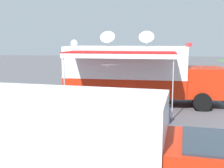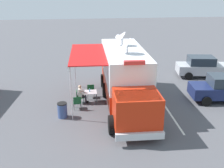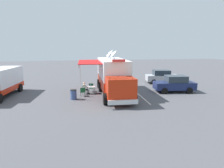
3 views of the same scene
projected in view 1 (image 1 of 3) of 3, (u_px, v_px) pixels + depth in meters
ground_plane at (125, 103)px, 17.61m from camera, size 100.00×100.00×0.00m
lot_stripe at (167, 96)px, 19.63m from camera, size 0.32×4.80×0.01m
command_truck at (137, 72)px, 17.15m from camera, size 5.09×9.58×4.53m
folding_table at (125, 100)px, 15.27m from camera, size 0.83×0.83×0.73m
water_bottle at (124, 97)px, 15.19m from camera, size 0.07×0.07×0.22m
folding_chair_at_table at (125, 107)px, 14.51m from camera, size 0.50×0.50×0.87m
folding_chair_beside_table at (110, 102)px, 15.46m from camera, size 0.50×0.50×0.87m
folding_chair_spare_by_truck at (144, 108)px, 14.28m from camera, size 0.51×0.51×0.87m
seated_responder at (126, 103)px, 14.67m from camera, size 0.67×0.57×1.25m
trash_bin at (164, 114)px, 13.30m from camera, size 0.57×0.57×0.91m
traffic_cone at (37, 97)px, 18.11m from camera, size 0.36×0.36×0.58m
support_truck at (76, 149)px, 6.65m from camera, size 2.98×7.00×2.70m
car_behind_truck at (145, 76)px, 23.77m from camera, size 4.40×2.43×1.76m
car_far_corner at (88, 74)px, 25.28m from camera, size 4.45×2.55×1.76m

